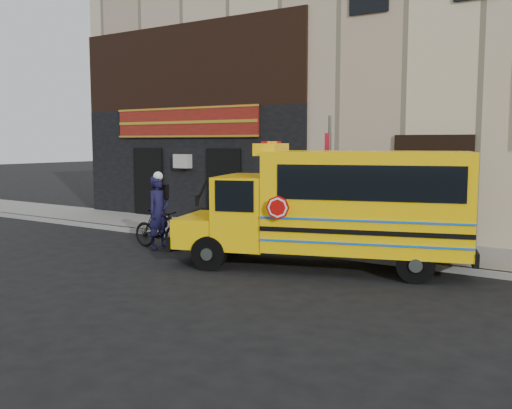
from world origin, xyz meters
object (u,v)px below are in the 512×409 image
at_px(sign_pole, 329,179).
at_px(cyclist, 159,214).
at_px(bicycle, 159,229).
at_px(school_bus, 338,205).

height_order(sign_pole, cyclist, sign_pole).
bearing_deg(sign_pole, bicycle, -153.78).
distance_m(sign_pole, cyclist, 4.71).
xyz_separation_m(school_bus, sign_pole, (-1.00, 1.54, 0.47)).
bearing_deg(school_bus, sign_pole, 123.03).
bearing_deg(school_bus, bicycle, -174.45).
relative_size(sign_pole, cyclist, 1.82).
distance_m(sign_pole, bicycle, 4.85).
height_order(school_bus, cyclist, school_bus).
distance_m(school_bus, cyclist, 5.14).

